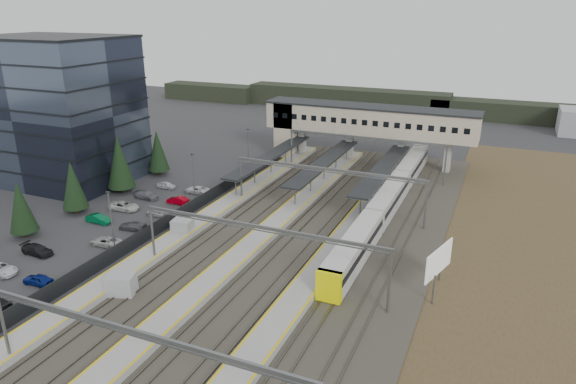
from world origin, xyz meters
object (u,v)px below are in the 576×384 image
at_px(footbridge, 354,122).
at_px(relay_cabin_far, 183,228).
at_px(relay_cabin_near, 121,285).
at_px(office_building, 57,110).
at_px(train, 389,199).
at_px(billboard, 439,262).

bearing_deg(footbridge, relay_cabin_far, -104.30).
relative_size(relay_cabin_near, footbridge, 0.08).
distance_m(office_building, relay_cabin_far, 36.85).
bearing_deg(train, billboard, -64.59).
distance_m(footbridge, train, 26.89).
distance_m(office_building, billboard, 67.81).
xyz_separation_m(office_building, relay_cabin_far, (32.88, -12.46, -11.02)).
height_order(footbridge, billboard, footbridge).
bearing_deg(footbridge, office_building, -145.53).
relative_size(relay_cabin_near, billboard, 0.56).
distance_m(footbridge, billboard, 49.28).
distance_m(office_building, relay_cabin_near, 46.19).
bearing_deg(billboard, relay_cabin_far, 177.63).
bearing_deg(office_building, relay_cabin_near, -37.82).
relative_size(office_building, billboard, 4.06).
bearing_deg(office_building, billboard, -11.86).
relative_size(relay_cabin_near, relay_cabin_far, 1.18).
distance_m(relay_cabin_near, footbridge, 58.49).
xyz_separation_m(relay_cabin_far, billboard, (32.94, -1.36, 2.39)).
bearing_deg(office_building, footbridge, 34.47).
bearing_deg(footbridge, relay_cabin_near, -98.18).
bearing_deg(relay_cabin_far, relay_cabin_near, -80.36).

